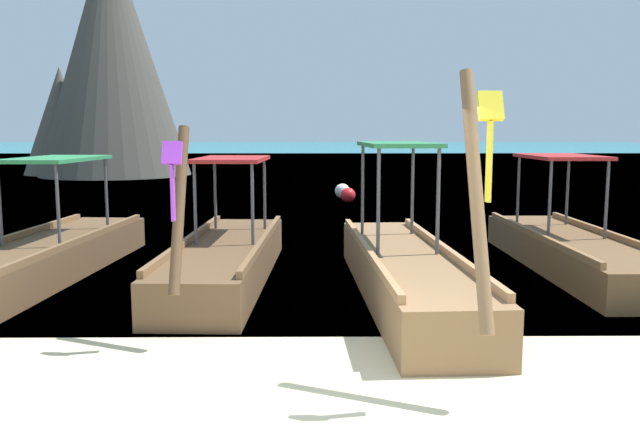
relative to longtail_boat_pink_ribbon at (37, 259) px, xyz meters
The scene contains 9 objects.
ground 6.62m from the longtail_boat_pink_ribbon, 48.75° to the right, with size 120.00×120.00×0.00m, color beige.
sea_water 57.39m from the longtail_boat_pink_ribbon, 85.65° to the left, with size 120.00×120.00×0.00m, color #147A89.
longtail_boat_pink_ribbon is the anchor object (origin of this frame).
longtail_boat_violet_ribbon 2.92m from the longtail_boat_pink_ribbon, ahead, with size 1.44×5.88×2.37m.
longtail_boat_yellow_ribbon 5.63m from the longtail_boat_pink_ribbon, 10.94° to the right, with size 1.42×6.58×2.86m.
longtail_boat_blue_ribbon 8.59m from the longtail_boat_pink_ribbon, ahead, with size 1.34×5.78×2.42m.
karst_rock 25.11m from the longtail_boat_pink_ribbon, 104.83° to the left, with size 8.77×7.58×12.39m.
mooring_buoy_near 13.02m from the longtail_boat_pink_ribbon, 66.29° to the left, with size 0.51×0.51×0.51m.
mooring_buoy_far 11.98m from the longtail_boat_pink_ribbon, 63.40° to the left, with size 0.48×0.48×0.48m.
Camera 1 is at (-0.09, -4.80, 2.31)m, focal length 36.08 mm.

